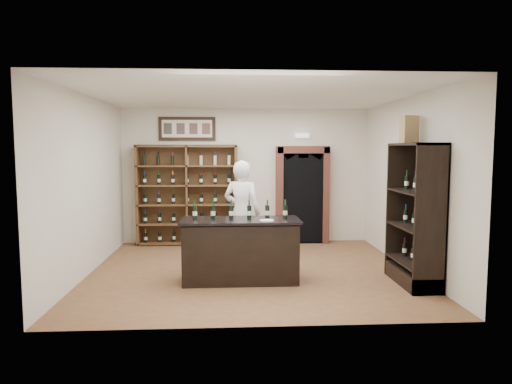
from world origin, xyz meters
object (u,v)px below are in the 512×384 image
wine_crate (409,129)px  tasting_counter (240,251)px  wine_shelf (187,195)px  shopkeeper (242,213)px  counter_bottle_0 (195,212)px  side_cabinet (416,236)px

wine_crate → tasting_counter: bearing=158.8°
wine_shelf → shopkeeper: 2.19m
shopkeeper → counter_bottle_0: bearing=76.0°
side_cabinet → shopkeeper: (-2.67, 1.38, 0.20)m
tasting_counter → wine_crate: size_ratio=4.25×
counter_bottle_0 → wine_crate: wine_crate is taller
wine_shelf → tasting_counter: wine_shelf is taller
side_cabinet → wine_crate: (-0.00, 0.40, 1.67)m
shopkeeper → wine_crate: (2.67, -0.98, 1.47)m
counter_bottle_0 → side_cabinet: 3.48m
tasting_counter → counter_bottle_0: bearing=175.0°
wine_shelf → counter_bottle_0: 2.90m
shopkeeper → side_cabinet: bearing=176.1°
tasting_counter → wine_crate: bearing=2.1°
side_cabinet → shopkeeper: bearing=152.7°
counter_bottle_0 → shopkeeper: (0.77, 1.01, -0.16)m
tasting_counter → wine_crate: (2.72, 0.10, 1.93)m
wine_shelf → shopkeeper: (1.15, -1.86, -0.15)m
wine_crate → shopkeeper: bearing=136.6°
counter_bottle_0 → wine_crate: 3.68m
tasting_counter → wine_shelf: bearing=110.6°
tasting_counter → wine_crate: 3.34m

